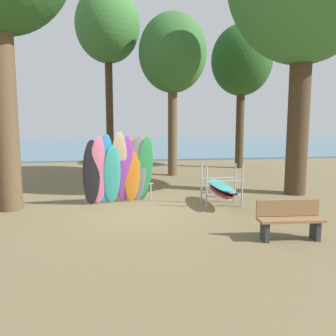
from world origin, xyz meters
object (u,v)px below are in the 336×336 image
Objects in this scene: tree_far_left_back at (173,55)px; board_storage_rack at (221,188)px; tree_mid_behind at (242,62)px; park_bench at (289,219)px; leaning_board_pile at (119,171)px; tree_far_right_back at (108,27)px.

tree_far_left_back is 3.56× the size of board_storage_rack.
tree_mid_behind is 13.24m from park_bench.
tree_far_left_back reaches higher than board_storage_rack.
board_storage_rack is (3.08, -0.62, -0.53)m from leaning_board_pile.
tree_far_right_back is at bearing 114.22° from board_storage_rack.
leaning_board_pile is at bearing 168.66° from board_storage_rack.
tree_far_right_back reaches higher than leaning_board_pile.
board_storage_rack is at bearing 99.20° from park_bench.
tree_far_right_back reaches higher than board_storage_rack.
tree_far_right_back is 6.33× the size of park_bench.
tree_far_right_back is at bearing -173.47° from tree_mid_behind.
leaning_board_pile is (-2.63, -5.65, -4.61)m from tree_far_left_back.
tree_mid_behind is at bearing 66.13° from board_storage_rack.
park_bench is (3.95, -10.84, -6.69)m from tree_far_right_back.
tree_mid_behind is 1.03× the size of tree_far_left_back.
tree_mid_behind reaches higher than leaning_board_pile.
park_bench is at bearing -69.97° from tree_far_right_back.
board_storage_rack is at bearing -85.85° from tree_far_left_back.
tree_far_left_back is 0.84× the size of tree_far_right_back.
board_storage_rack is at bearing -11.34° from leaning_board_pile.
tree_far_right_back is 3.97× the size of leaning_board_pile.
tree_far_left_back is at bearing -24.45° from tree_far_right_back.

